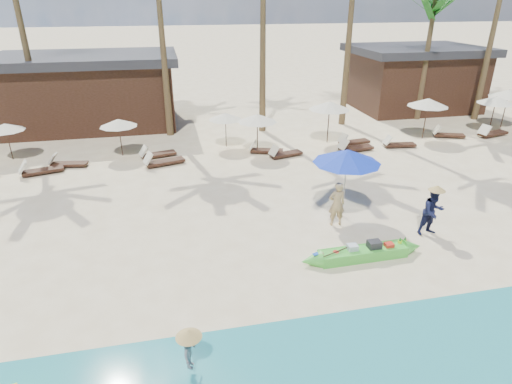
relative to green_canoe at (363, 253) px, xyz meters
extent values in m
plane|color=beige|center=(-2.10, 0.28, -0.19)|extent=(240.00, 240.00, 0.00)
cube|color=green|center=(0.00, 0.00, -0.02)|extent=(2.81, 0.64, 0.34)
cube|color=white|center=(0.00, 0.00, -0.01)|extent=(2.42, 0.47, 0.15)
cube|color=#262628|center=(0.35, 0.01, 0.22)|extent=(0.40, 0.32, 0.31)
cube|color=silver|center=(-0.36, 0.04, 0.19)|extent=(0.31, 0.27, 0.25)
cube|color=red|center=(0.84, -0.03, 0.17)|extent=(0.27, 0.23, 0.19)
cylinder|color=red|center=(-0.89, 0.03, 0.11)|extent=(0.19, 0.19, 0.08)
cylinder|color=#262628|center=(-1.11, -0.07, 0.10)|extent=(0.18, 0.18, 0.07)
sphere|color=tan|center=(-1.37, -0.03, 0.15)|extent=(0.16, 0.16, 0.16)
cylinder|color=#F7F41F|center=(1.28, 0.09, 0.15)|extent=(0.12, 0.12, 0.16)
cylinder|color=#F7F41F|center=(1.46, 0.10, 0.15)|extent=(0.12, 0.12, 0.16)
imported|color=tan|center=(-0.02, 2.22, 0.63)|extent=(0.62, 0.42, 1.64)
imported|color=#151A3B|center=(2.90, 0.95, 0.65)|extent=(0.87, 0.71, 1.69)
imported|color=gray|center=(-5.54, -3.37, 0.43)|extent=(0.49, 0.65, 0.89)
cylinder|color=#99999E|center=(0.48, 2.83, 1.06)|extent=(0.05, 0.05, 2.51)
cone|color=#1433C2|center=(0.48, 2.83, 2.15)|extent=(2.40, 2.40, 0.49)
cylinder|color=#3D2218|center=(-13.31, 11.95, 0.70)|extent=(0.04, 0.04, 1.78)
cone|color=beige|center=(-13.31, 11.95, 1.47)|extent=(1.78, 1.78, 0.36)
cube|color=#3D2218|center=(-11.36, 9.58, -0.04)|extent=(1.86, 1.02, 0.12)
cube|color=beige|center=(-12.12, 9.37, 0.28)|extent=(0.53, 0.66, 0.52)
cylinder|color=#3D2218|center=(-7.97, 11.39, 0.73)|extent=(0.05, 0.05, 1.85)
cone|color=beige|center=(-7.97, 11.39, 1.53)|extent=(1.85, 1.85, 0.37)
cube|color=#3D2218|center=(-10.33, 10.26, -0.05)|extent=(1.72, 0.77, 0.12)
cube|color=beige|center=(-11.06, 10.36, 0.25)|extent=(0.45, 0.58, 0.48)
cube|color=#3D2218|center=(-6.14, 10.75, -0.04)|extent=(1.80, 0.97, 0.12)
cube|color=beige|center=(-6.88, 10.56, 0.26)|extent=(0.51, 0.63, 0.50)
cylinder|color=#3D2218|center=(-2.55, 11.68, 0.71)|extent=(0.05, 0.05, 1.80)
cone|color=beige|center=(-2.55, 11.68, 1.49)|extent=(1.80, 1.80, 0.36)
cube|color=#3D2218|center=(-5.84, 9.56, -0.03)|extent=(1.93, 1.08, 0.13)
cube|color=beige|center=(-6.62, 9.34, 0.30)|extent=(0.56, 0.69, 0.54)
cylinder|color=#3D2218|center=(-1.12, 10.30, 0.81)|extent=(0.05, 0.05, 2.00)
cone|color=beige|center=(-1.12, 10.30, 1.67)|extent=(2.00, 2.00, 0.40)
cube|color=#3D2218|center=(0.20, 9.45, -0.05)|extent=(1.74, 0.93, 0.12)
cube|color=beige|center=(-0.51, 9.27, 0.25)|extent=(0.49, 0.61, 0.48)
cube|color=#3D2218|center=(-0.64, 10.17, -0.04)|extent=(1.75, 1.00, 0.12)
cube|color=beige|center=(-1.35, 10.38, 0.25)|extent=(0.51, 0.62, 0.49)
cylinder|color=#3D2218|center=(3.08, 11.26, 0.93)|extent=(0.06, 0.06, 2.23)
cone|color=beige|center=(3.08, 11.26, 1.89)|extent=(2.23, 2.23, 0.45)
cube|color=#3D2218|center=(4.39, 10.55, -0.04)|extent=(1.78, 0.81, 0.12)
cube|color=beige|center=(3.64, 10.44, 0.26)|extent=(0.47, 0.61, 0.50)
cube|color=#3D2218|center=(4.04, 9.53, -0.03)|extent=(1.89, 0.84, 0.13)
cube|color=beige|center=(3.24, 9.41, 0.29)|extent=(0.49, 0.64, 0.53)
cylinder|color=#3D2218|center=(8.70, 10.81, 0.93)|extent=(0.06, 0.06, 2.23)
cone|color=beige|center=(8.70, 10.81, 1.89)|extent=(2.23, 2.23, 0.45)
cube|color=#3D2218|center=(6.62, 9.62, -0.05)|extent=(1.70, 0.71, 0.12)
cube|color=beige|center=(5.90, 9.70, 0.25)|extent=(0.43, 0.57, 0.48)
cylinder|color=#3D2218|center=(13.33, 11.11, 0.85)|extent=(0.05, 0.05, 2.08)
cone|color=beige|center=(13.33, 11.11, 1.75)|extent=(2.08, 2.08, 0.42)
cube|color=#3D2218|center=(10.28, 10.63, -0.04)|extent=(1.77, 1.07, 0.12)
cube|color=beige|center=(9.58, 10.87, 0.25)|extent=(0.54, 0.64, 0.49)
cube|color=#3D2218|center=(12.96, 10.32, -0.03)|extent=(1.96, 1.02, 0.13)
cube|color=beige|center=(12.16, 10.13, 0.30)|extent=(0.55, 0.69, 0.55)
cylinder|color=#3D2218|center=(14.80, 11.89, 0.94)|extent=(0.06, 0.06, 2.26)
cone|color=beige|center=(14.80, 11.89, 1.91)|extent=(2.26, 2.26, 0.45)
cone|color=brown|center=(-12.54, 15.36, 5.25)|extent=(0.40, 0.40, 10.89)
cone|color=brown|center=(-5.46, 14.55, 4.85)|extent=(0.40, 0.40, 10.08)
cone|color=brown|center=(0.05, 14.29, 5.44)|extent=(0.40, 0.40, 11.26)
cone|color=brown|center=(5.35, 14.66, 6.39)|extent=(0.40, 0.40, 13.16)
cone|color=brown|center=(10.74, 14.80, 3.85)|extent=(0.40, 0.40, 8.07)
cone|color=brown|center=(14.47, 13.96, 5.13)|extent=(0.40, 0.40, 10.64)
cube|color=#3D2218|center=(-10.10, 17.78, 1.71)|extent=(10.00, 6.00, 3.80)
cube|color=#2D2D33|center=(-10.10, 17.78, 3.86)|extent=(10.80, 6.60, 0.50)
cube|color=#3D2218|center=(11.90, 17.78, 1.71)|extent=(8.00, 6.00, 3.80)
cube|color=#2D2D33|center=(11.90, 17.78, 3.86)|extent=(8.80, 6.60, 0.50)
camera|label=1|loc=(-5.59, -10.31, 7.24)|focal=30.00mm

